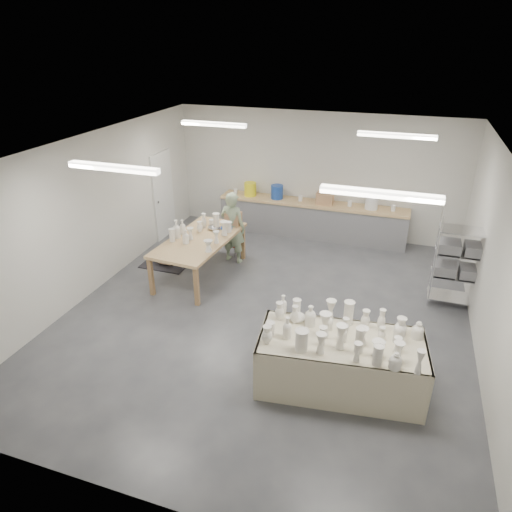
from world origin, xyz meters
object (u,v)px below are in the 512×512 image
(work_table, at_px, (204,236))
(potter, at_px, (233,227))
(drying_table, at_px, (340,360))
(red_stool, at_px, (238,246))

(work_table, height_order, potter, potter)
(work_table, bearing_deg, drying_table, -34.22)
(drying_table, bearing_deg, red_stool, 122.09)
(potter, relative_size, red_stool, 4.43)
(drying_table, bearing_deg, potter, 124.32)
(work_table, xyz_separation_m, red_stool, (0.35, 1.01, -0.60))
(potter, height_order, red_stool, potter)
(work_table, height_order, red_stool, work_table)
(work_table, bearing_deg, red_stool, 74.70)
(drying_table, relative_size, red_stool, 6.64)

